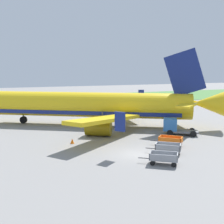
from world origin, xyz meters
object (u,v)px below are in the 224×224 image
Objects in this scene: baggage_cart_nearest at (164,158)px; traffic_cone_near_plane at (72,141)px; airplane at (96,105)px; baggage_cart_second_in_row at (168,148)px; service_truck_beside_carts at (174,126)px; baggage_cart_third_in_row at (170,141)px.

baggage_cart_nearest is 11.84m from traffic_cone_near_plane.
traffic_cone_near_plane is at bearing -123.23° from airplane.
airplane is 58.64× the size of traffic_cone_near_plane.
service_truck_beside_carts is (5.46, 7.20, 0.50)m from baggage_cart_second_in_row.
airplane is 10.48× the size of baggage_cart_second_in_row.
airplane is 7.17× the size of service_truck_beside_carts.
airplane is 15.02m from baggage_cart_third_in_row.
baggage_cart_second_in_row is at bearing -127.15° from service_truck_beside_carts.
baggage_cart_third_in_row is (4.10, 5.20, 0.00)m from baggage_cart_nearest.
airplane is at bearing 104.87° from baggage_cart_third_in_row.
traffic_cone_near_plane is (-13.34, 0.49, -0.81)m from service_truck_beside_carts.
baggage_cart_nearest is at bearing -129.18° from baggage_cart_second_in_row.
baggage_cart_second_in_row is at bearing 50.82° from baggage_cart_nearest.
baggage_cart_nearest is (-0.29, -19.52, -2.45)m from airplane.
service_truck_beside_carts is at bearing 52.29° from baggage_cart_nearest.
airplane reaches higher than baggage_cart_third_in_row.
baggage_cart_second_in_row and baggage_cart_third_in_row have the same top height.
baggage_cart_nearest is 5.70× the size of traffic_cone_near_plane.
baggage_cart_second_in_row is 11.02m from traffic_cone_near_plane.
baggage_cart_nearest is at bearing -127.71° from service_truck_beside_carts.
baggage_cart_second_in_row is 1.06× the size of baggage_cart_third_in_row.
baggage_cart_second_in_row is at bearing -44.31° from traffic_cone_near_plane.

